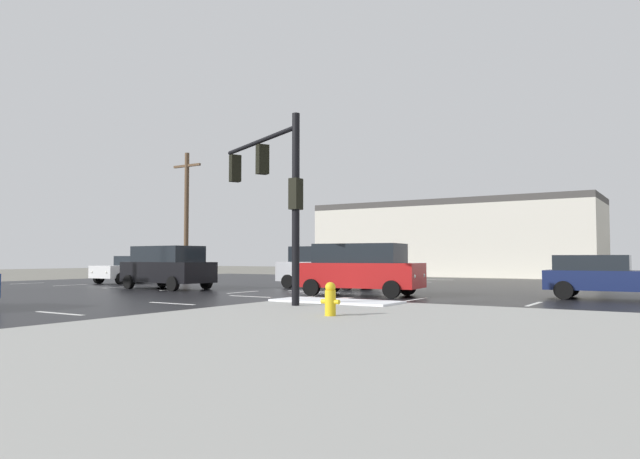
# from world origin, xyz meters

# --- Properties ---
(ground_plane) EXTENTS (120.00, 120.00, 0.00)m
(ground_plane) POSITION_xyz_m (0.00, 0.00, 0.00)
(ground_plane) COLOR slate
(road_asphalt) EXTENTS (44.00, 44.00, 0.02)m
(road_asphalt) POSITION_xyz_m (0.00, 0.00, 0.01)
(road_asphalt) COLOR black
(road_asphalt) RESTS_ON ground_plane
(sidewalk_corner) EXTENTS (18.00, 18.00, 0.14)m
(sidewalk_corner) POSITION_xyz_m (12.00, -12.00, 0.07)
(sidewalk_corner) COLOR #9E9E99
(sidewalk_corner) RESTS_ON ground_plane
(snow_strip_curbside) EXTENTS (4.00, 1.60, 0.06)m
(snow_strip_curbside) POSITION_xyz_m (5.00, -4.00, 0.17)
(snow_strip_curbside) COLOR white
(snow_strip_curbside) RESTS_ON sidewalk_corner
(lane_markings) EXTENTS (36.15, 36.15, 0.01)m
(lane_markings) POSITION_xyz_m (1.20, -1.38, 0.02)
(lane_markings) COLOR silver
(lane_markings) RESTS_ON road_asphalt
(traffic_signal_mast) EXTENTS (4.60, 2.45, 5.55)m
(traffic_signal_mast) POSITION_xyz_m (3.43, -5.11, 3.87)
(traffic_signal_mast) COLOR black
(traffic_signal_mast) RESTS_ON sidewalk_corner
(fire_hydrant) EXTENTS (0.48, 0.26, 0.79)m
(fire_hydrant) POSITION_xyz_m (7.06, -7.72, 0.54)
(fire_hydrant) COLOR gold
(fire_hydrant) RESTS_ON sidewalk_corner
(strip_building_background) EXTENTS (22.60, 8.00, 6.11)m
(strip_building_background) POSITION_xyz_m (-2.32, 27.73, 3.06)
(strip_building_background) COLOR beige
(strip_building_background) RESTS_ON ground_plane
(sedan_white) EXTENTS (2.16, 4.59, 1.58)m
(sedan_white) POSITION_xyz_m (-13.55, 3.80, 0.85)
(sedan_white) COLOR white
(sedan_white) RESTS_ON road_asphalt
(suv_black) EXTENTS (4.96, 2.50, 2.03)m
(suv_black) POSITION_xyz_m (-6.72, 0.08, 1.09)
(suv_black) COLOR black
(suv_black) RESTS_ON road_asphalt
(suv_red) EXTENTS (4.99, 2.61, 2.03)m
(suv_red) POSITION_xyz_m (3.30, 0.71, 1.09)
(suv_red) COLOR #B21919
(suv_red) RESTS_ON road_asphalt
(suv_silver) EXTENTS (4.85, 2.19, 2.03)m
(suv_silver) POSITION_xyz_m (-0.65, 4.68, 1.09)
(suv_silver) COLOR #B7BABF
(suv_silver) RESTS_ON road_asphalt
(sedan_navy) EXTENTS (4.59, 2.15, 1.58)m
(sedan_navy) POSITION_xyz_m (11.75, 3.65, 0.85)
(sedan_navy) COLOR #141E47
(sedan_navy) RESTS_ON road_asphalt
(utility_pole_far) EXTENTS (2.20, 0.28, 8.02)m
(utility_pole_far) POSITION_xyz_m (-12.06, 6.60, 4.22)
(utility_pole_far) COLOR brown
(utility_pole_far) RESTS_ON ground_plane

